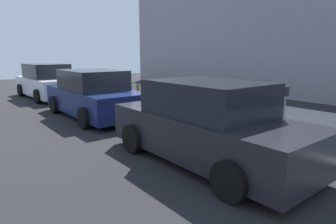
{
  "coord_description": "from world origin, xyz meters",
  "views": [
    {
      "loc": [
        -8.27,
        5.57,
        2.16
      ],
      "look_at": [
        -2.19,
        0.78,
        0.58
      ],
      "focal_mm": 30.45,
      "sensor_mm": 36.0,
      "label": 1
    }
  ],
  "objects_px": {
    "suitcase_navy_3": "(194,110)",
    "fire_hydrant": "(152,99)",
    "parked_car_white_2": "(47,82)",
    "suitcase_teal_6": "(166,103)",
    "suitcase_silver_0": "(234,116)",
    "parked_car_charcoal_0": "(207,125)",
    "suitcase_red_2": "(207,113)",
    "suitcase_black_5": "(172,105)",
    "parked_car_navy_1": "(93,95)",
    "parking_meter": "(285,105)",
    "bollard_post": "(138,95)",
    "suitcase_olive_1": "(220,114)",
    "suitcase_maroon_4": "(185,107)"
  },
  "relations": [
    {
      "from": "suitcase_olive_1",
      "to": "suitcase_black_5",
      "type": "xyz_separation_m",
      "value": [
        2.03,
        0.13,
        0.01
      ]
    },
    {
      "from": "suitcase_red_2",
      "to": "suitcase_olive_1",
      "type": "bearing_deg",
      "value": 179.45
    },
    {
      "from": "parked_car_charcoal_0",
      "to": "parked_car_white_2",
      "type": "height_order",
      "value": "parked_car_white_2"
    },
    {
      "from": "suitcase_navy_3",
      "to": "fire_hydrant",
      "type": "distance_m",
      "value": 2.27
    },
    {
      "from": "fire_hydrant",
      "to": "parked_car_white_2",
      "type": "xyz_separation_m",
      "value": [
        6.25,
        1.99,
        0.26
      ]
    },
    {
      "from": "suitcase_navy_3",
      "to": "suitcase_black_5",
      "type": "bearing_deg",
      "value": 4.65
    },
    {
      "from": "bollard_post",
      "to": "suitcase_silver_0",
      "type": "bearing_deg",
      "value": -177.83
    },
    {
      "from": "suitcase_olive_1",
      "to": "parking_meter",
      "type": "distance_m",
      "value": 1.9
    },
    {
      "from": "suitcase_silver_0",
      "to": "parked_car_charcoal_0",
      "type": "height_order",
      "value": "parked_car_charcoal_0"
    },
    {
      "from": "suitcase_navy_3",
      "to": "parked_car_navy_1",
      "type": "height_order",
      "value": "parked_car_navy_1"
    },
    {
      "from": "suitcase_teal_6",
      "to": "suitcase_navy_3",
      "type": "bearing_deg",
      "value": 178.28
    },
    {
      "from": "fire_hydrant",
      "to": "suitcase_silver_0",
      "type": "bearing_deg",
      "value": -179.66
    },
    {
      "from": "bollard_post",
      "to": "parked_car_navy_1",
      "type": "distance_m",
      "value": 1.85
    },
    {
      "from": "suitcase_maroon_4",
      "to": "suitcase_red_2",
      "type": "bearing_deg",
      "value": -179.68
    },
    {
      "from": "parked_car_charcoal_0",
      "to": "parked_car_white_2",
      "type": "xyz_separation_m",
      "value": [
        11.03,
        0.0,
        0.02
      ]
    },
    {
      "from": "bollard_post",
      "to": "suitcase_navy_3",
      "type": "bearing_deg",
      "value": -176.68
    },
    {
      "from": "fire_hydrant",
      "to": "parked_car_white_2",
      "type": "height_order",
      "value": "parked_car_white_2"
    },
    {
      "from": "bollard_post",
      "to": "parking_meter",
      "type": "distance_m",
      "value": 5.88
    },
    {
      "from": "suitcase_red_2",
      "to": "parked_car_white_2",
      "type": "distance_m",
      "value": 9.27
    },
    {
      "from": "suitcase_olive_1",
      "to": "suitcase_red_2",
      "type": "relative_size",
      "value": 1.15
    },
    {
      "from": "suitcase_navy_3",
      "to": "suitcase_black_5",
      "type": "height_order",
      "value": "suitcase_black_5"
    },
    {
      "from": "suitcase_red_2",
      "to": "suitcase_black_5",
      "type": "bearing_deg",
      "value": 5.15
    },
    {
      "from": "suitcase_navy_3",
      "to": "fire_hydrant",
      "type": "relative_size",
      "value": 0.85
    },
    {
      "from": "parked_car_charcoal_0",
      "to": "parked_car_white_2",
      "type": "relative_size",
      "value": 0.93
    },
    {
      "from": "suitcase_silver_0",
      "to": "suitcase_black_5",
      "type": "distance_m",
      "value": 2.55
    },
    {
      "from": "parking_meter",
      "to": "bollard_post",
      "type": "bearing_deg",
      "value": 3.91
    },
    {
      "from": "parked_car_white_2",
      "to": "fire_hydrant",
      "type": "bearing_deg",
      "value": -162.35
    },
    {
      "from": "suitcase_silver_0",
      "to": "parked_car_charcoal_0",
      "type": "relative_size",
      "value": 0.24
    },
    {
      "from": "suitcase_maroon_4",
      "to": "fire_hydrant",
      "type": "height_order",
      "value": "suitcase_maroon_4"
    },
    {
      "from": "parked_car_white_2",
      "to": "suitcase_teal_6",
      "type": "bearing_deg",
      "value": -163.81
    },
    {
      "from": "suitcase_red_2",
      "to": "suitcase_navy_3",
      "type": "relative_size",
      "value": 1.22
    },
    {
      "from": "suitcase_black_5",
      "to": "suitcase_teal_6",
      "type": "bearing_deg",
      "value": -14.16
    },
    {
      "from": "parking_meter",
      "to": "parked_car_charcoal_0",
      "type": "distance_m",
      "value": 2.28
    },
    {
      "from": "parked_car_navy_1",
      "to": "parked_car_white_2",
      "type": "bearing_deg",
      "value": -0.0
    },
    {
      "from": "suitcase_navy_3",
      "to": "suitcase_maroon_4",
      "type": "xyz_separation_m",
      "value": [
        0.47,
        -0.05,
        0.04
      ]
    },
    {
      "from": "parking_meter",
      "to": "parked_car_white_2",
      "type": "bearing_deg",
      "value": 11.11
    },
    {
      "from": "suitcase_red_2",
      "to": "fire_hydrant",
      "type": "xyz_separation_m",
      "value": [
        2.78,
        0.08,
        0.12
      ]
    },
    {
      "from": "parked_car_charcoal_0",
      "to": "suitcase_olive_1",
      "type": "bearing_deg",
      "value": -54.97
    },
    {
      "from": "suitcase_teal_6",
      "to": "parked_car_navy_1",
      "type": "height_order",
      "value": "parked_car_navy_1"
    },
    {
      "from": "suitcase_silver_0",
      "to": "suitcase_teal_6",
      "type": "height_order",
      "value": "suitcase_silver_0"
    },
    {
      "from": "parking_meter",
      "to": "parked_car_navy_1",
      "type": "bearing_deg",
      "value": 20.94
    },
    {
      "from": "fire_hydrant",
      "to": "parking_meter",
      "type": "distance_m",
      "value": 5.18
    },
    {
      "from": "suitcase_olive_1",
      "to": "suitcase_navy_3",
      "type": "xyz_separation_m",
      "value": [
        1.07,
        0.05,
        -0.04
      ]
    },
    {
      "from": "suitcase_silver_0",
      "to": "parked_car_charcoal_0",
      "type": "bearing_deg",
      "value": 114.65
    },
    {
      "from": "suitcase_olive_1",
      "to": "parked_car_white_2",
      "type": "bearing_deg",
      "value": 12.14
    },
    {
      "from": "bollard_post",
      "to": "parking_meter",
      "type": "relative_size",
      "value": 0.7
    },
    {
      "from": "suitcase_navy_3",
      "to": "parked_car_charcoal_0",
      "type": "bearing_deg",
      "value": 141.33
    },
    {
      "from": "suitcase_red_2",
      "to": "suitcase_navy_3",
      "type": "bearing_deg",
      "value": 6.09
    },
    {
      "from": "suitcase_olive_1",
      "to": "parking_meter",
      "type": "height_order",
      "value": "parking_meter"
    },
    {
      "from": "suitcase_navy_3",
      "to": "parking_meter",
      "type": "xyz_separation_m",
      "value": [
        -2.89,
        -0.23,
        0.54
      ]
    }
  ]
}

